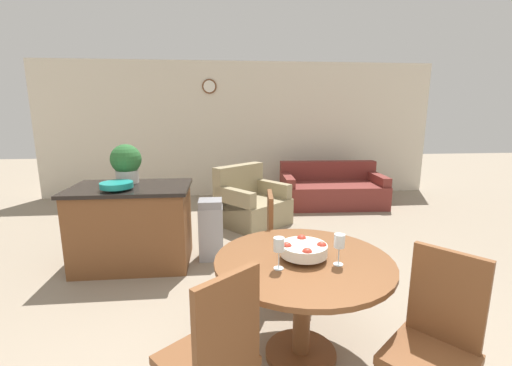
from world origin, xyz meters
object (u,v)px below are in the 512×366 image
dining_table (303,282)px  fruit_bowl (304,249)px  dining_chair_near_right (436,336)px  armchair (251,205)px  potted_plant (126,162)px  trash_bin (211,230)px  couch (331,190)px  teal_bowl (117,185)px  wine_glass_right (339,242)px  dining_chair_far_side (282,242)px  kitchen_island (133,225)px  dining_chair_near_left (215,352)px  wine_glass_left (279,246)px

dining_table → fruit_bowl: size_ratio=3.82×
dining_chair_near_right → armchair: dining_chair_near_right is taller
potted_plant → trash_bin: 1.24m
couch → fruit_bowl: bearing=-108.2°
trash_bin → fruit_bowl: bearing=-68.6°
dining_table → teal_bowl: teal_bowl is taller
wine_glass_right → couch: size_ratio=0.11×
dining_chair_far_side → kitchen_island: 1.77m
kitchen_island → wine_glass_right: bearing=-45.6°
dining_chair_far_side → dining_table: bearing=5.5°
dining_chair_far_side → fruit_bowl: size_ratio=3.16×
armchair → dining_chair_far_side: bearing=-127.0°
dining_chair_far_side → dining_chair_near_right: bearing=28.0°
armchair → wine_glass_right: bearing=-124.1°
dining_chair_near_left → wine_glass_right: dining_chair_near_left is taller
teal_bowl → armchair: 2.25m
kitchen_island → couch: bearing=36.8°
fruit_bowl → teal_bowl: bearing=137.6°
dining_chair_near_left → trash_bin: dining_chair_near_left is taller
wine_glass_right → trash_bin: 2.14m
wine_glass_right → kitchen_island: bearing=134.4°
fruit_bowl → armchair: armchair is taller
dining_table → potted_plant: size_ratio=2.71×
trash_bin → armchair: armchair is taller
kitchen_island → teal_bowl: (-0.09, -0.18, 0.51)m
teal_bowl → couch: size_ratio=0.18×
dining_chair_far_side → fruit_bowl: dining_chair_far_side is taller
wine_glass_left → couch: 4.47m
dining_chair_far_side → trash_bin: 1.16m
dining_table → teal_bowl: (-1.65, 1.50, 0.39)m
dining_table → armchair: 3.02m
dining_chair_near_right → dining_table: bearing=5.5°
kitchen_island → fruit_bowl: bearing=-47.3°
trash_bin → dining_chair_far_side: bearing=-53.2°
fruit_bowl → wine_glass_left: bearing=-145.8°
dining_chair_far_side → armchair: bearing=-171.9°
trash_bin → couch: (2.18, 2.21, -0.08)m
dining_chair_near_left → couch: (2.08, 4.56, -0.27)m
dining_chair_near_right → trash_bin: dining_chair_near_right is taller
dining_table → couch: (1.49, 3.97, -0.31)m
wine_glass_left → kitchen_island: bearing=126.9°
dining_chair_near_left → dining_chair_far_side: (0.59, 1.44, 0.00)m
dining_chair_far_side → potted_plant: 2.03m
dining_table → kitchen_island: kitchen_island is taller
dining_chair_far_side → trash_bin: bearing=-137.8°
dining_chair_near_right → potted_plant: potted_plant is taller
teal_bowl → trash_bin: teal_bowl is taller
fruit_bowl → dining_table: bearing=95.0°
dining_chair_near_right → wine_glass_right: (-0.39, 0.48, 0.36)m
dining_table → potted_plant: (-1.63, 1.88, 0.58)m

